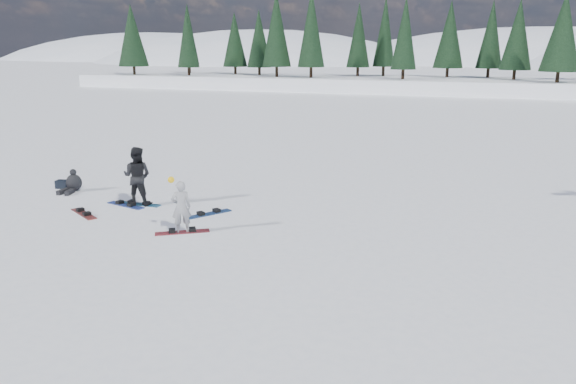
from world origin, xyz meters
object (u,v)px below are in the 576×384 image
object	(u,v)px
snowboard_loose_c	(126,205)
snowboarder_man	(137,176)
seated_rider	(73,183)
snowboard_loose_a	(209,214)
snowboard_loose_b	(84,214)
snowboarder_woman	(181,207)
gear_bag	(63,184)

from	to	relation	value
snowboard_loose_c	snowboarder_man	bearing A→B (deg)	52.17
seated_rider	snowboard_loose_a	bearing A→B (deg)	-18.55
seated_rider	snowboard_loose_b	size ratio (longest dim) A/B	0.67
seated_rider	snowboard_loose_a	world-z (taller)	seated_rider
seated_rider	snowboard_loose_b	xyz separation A→B (m)	(2.24, -2.23, -0.30)
snowboard_loose_a	snowboard_loose_c	size ratio (longest dim) A/B	1.00
seated_rider	snowboarder_woman	bearing A→B (deg)	-34.30
snowboarder_man	seated_rider	distance (m)	3.37
snowboarder_woman	gear_bag	distance (m)	7.42
gear_bag	snowboard_loose_a	world-z (taller)	gear_bag
seated_rider	snowboard_loose_b	world-z (taller)	seated_rider
seated_rider	snowboard_loose_a	size ratio (longest dim) A/B	0.67
snowboard_loose_b	snowboard_loose_c	distance (m)	1.41
snowboarder_woman	seated_rider	xyz separation A→B (m)	(-6.05, 2.78, -0.45)
snowboard_loose_c	gear_bag	bearing A→B (deg)	174.86
snowboarder_woman	snowboard_loose_a	xyz separation A→B (m)	(-0.13, 1.85, -0.74)
gear_bag	snowboard_loose_a	xyz separation A→B (m)	(6.61, -1.18, -0.14)
snowboard_loose_b	snowboard_loose_c	size ratio (longest dim) A/B	1.00
gear_bag	snowboard_loose_b	world-z (taller)	gear_bag
gear_bag	seated_rider	bearing A→B (deg)	-19.80
snowboard_loose_b	snowboarder_man	bearing A→B (deg)	87.66
seated_rider	gear_bag	world-z (taller)	seated_rider
snowboarder_man	snowboard_loose_a	distance (m)	2.86
snowboarder_man	gear_bag	size ratio (longest dim) A/B	4.28
gear_bag	snowboarder_man	bearing A→B (deg)	-13.71
snowboard_loose_a	snowboard_loose_b	size ratio (longest dim) A/B	1.00
snowboarder_man	seated_rider	world-z (taller)	snowboarder_man
snowboarder_man	snowboard_loose_c	bearing A→B (deg)	28.66
gear_bag	snowboard_loose_b	xyz separation A→B (m)	(2.94, -2.48, -0.14)
snowboarder_woman	snowboarder_man	xyz separation A→B (m)	(-2.82, 2.07, 0.21)
snowboarder_woman	seated_rider	bearing A→B (deg)	-58.72
snowboarder_man	snowboard_loose_c	world-z (taller)	snowboarder_man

